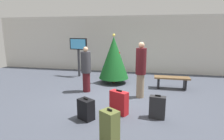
% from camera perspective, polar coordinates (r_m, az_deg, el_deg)
% --- Properties ---
extents(ground_plane, '(16.00, 16.00, 0.00)m').
position_cam_1_polar(ground_plane, '(6.54, 1.07, -8.21)').
color(ground_plane, '#424754').
extents(back_wall, '(16.00, 0.20, 3.08)m').
position_cam_1_polar(back_wall, '(10.37, 5.52, 7.88)').
color(back_wall, beige).
rests_on(back_wall, ground_plane).
extents(holiday_tree, '(1.30, 1.30, 2.15)m').
position_cam_1_polar(holiday_tree, '(8.03, 0.55, 3.85)').
color(holiday_tree, '#4C3319').
rests_on(holiday_tree, ground_plane).
extents(flight_info_kiosk, '(0.95, 0.28, 1.92)m').
position_cam_1_polar(flight_info_kiosk, '(9.37, -10.31, 6.23)').
color(flight_info_kiosk, '#333338').
rests_on(flight_info_kiosk, ground_plane).
extents(waiting_bench, '(1.35, 0.44, 0.48)m').
position_cam_1_polar(waiting_bench, '(7.69, 17.92, -2.95)').
color(waiting_bench, brown).
rests_on(waiting_bench, ground_plane).
extents(traveller_0, '(0.51, 0.51, 1.70)m').
position_cam_1_polar(traveller_0, '(6.92, -8.00, 0.46)').
color(traveller_0, '#4C1419').
rests_on(traveller_0, ground_plane).
extents(traveller_1, '(0.50, 0.50, 1.90)m').
position_cam_1_polar(traveller_1, '(6.28, 8.86, 0.37)').
color(traveller_1, gray).
rests_on(traveller_1, ground_plane).
extents(suitcase_0, '(0.41, 0.39, 0.79)m').
position_cam_1_polar(suitcase_0, '(3.78, -0.72, -17.67)').
color(suitcase_0, '#59602D').
rests_on(suitcase_0, ground_plane).
extents(suitcase_1, '(0.49, 0.44, 0.58)m').
position_cam_1_polar(suitcase_1, '(4.91, -8.01, -11.91)').
color(suitcase_1, black).
rests_on(suitcase_1, ground_plane).
extents(suitcase_2, '(0.43, 0.25, 0.64)m').
position_cam_1_polar(suitcase_2, '(5.05, 13.80, -11.09)').
color(suitcase_2, '#232326').
rests_on(suitcase_2, ground_plane).
extents(suitcase_3, '(0.55, 0.43, 0.68)m').
position_cam_1_polar(suitcase_3, '(5.16, 2.16, -9.98)').
color(suitcase_3, '#B2191E').
rests_on(suitcase_3, ground_plane).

